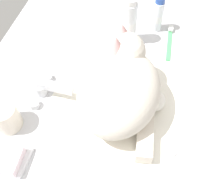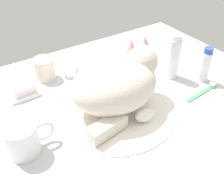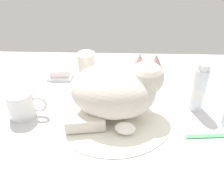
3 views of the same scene
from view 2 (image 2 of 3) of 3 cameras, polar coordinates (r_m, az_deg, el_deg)
name	(u,v)px [view 2 (image 2 of 3)]	position (r cm, az deg, el deg)	size (l,w,h in cm)	color
ground_plane	(114,111)	(76.34, 0.46, -4.82)	(110.00, 82.50, 3.00)	silver
sink_basin	(114,106)	(75.13, 0.47, -3.76)	(36.59, 36.59, 0.70)	white
faucet	(82,70)	(87.96, -6.71, 4.38)	(11.81, 11.37, 5.39)	silver
cat	(118,82)	(70.60, 1.42, 1.69)	(27.80, 22.17, 17.90)	beige
coffee_mug	(24,139)	(64.33, -19.08, -10.38)	(11.86, 7.87, 8.17)	white
rinse_cup	(45,69)	(88.54, -14.80, 4.53)	(6.75, 6.75, 7.40)	silver
soap_dish	(24,94)	(83.98, -18.98, -0.89)	(9.00, 6.40, 1.20)	white
soap_bar	(23,89)	(82.94, -19.22, 0.11)	(6.63, 4.46, 2.45)	silver
toothpaste_bottle	(173,58)	(87.01, 13.51, 6.92)	(4.25, 4.25, 15.58)	white
mouthwash_bottle	(205,66)	(88.90, 19.97, 5.01)	(3.37, 3.37, 12.03)	white
toothbrush	(204,91)	(85.73, 19.77, -0.30)	(14.02, 2.45, 1.60)	#4CB266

